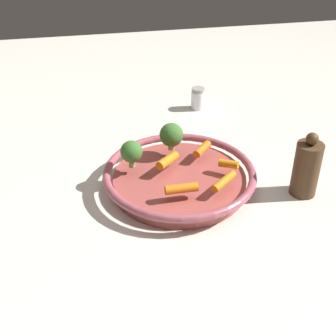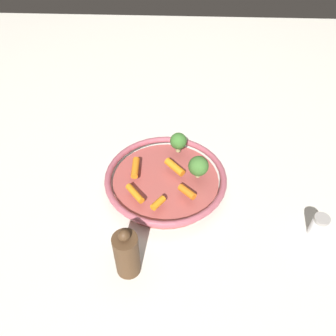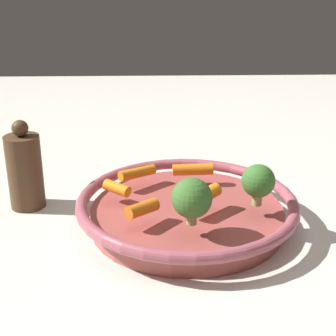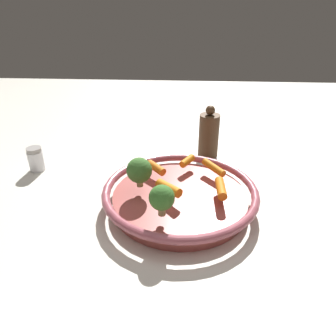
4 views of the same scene
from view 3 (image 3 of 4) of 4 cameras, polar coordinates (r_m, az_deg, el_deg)
ground_plane at (r=0.74m, az=2.17°, el=-6.55°), size 2.26×2.26×0.00m
serving_bowl at (r=0.72m, az=2.20°, el=-4.84°), size 0.32×0.32×0.05m
baby_carrot_left at (r=0.78m, az=-3.57°, el=-0.55°), size 0.06×0.05×0.02m
baby_carrot_center at (r=0.72m, az=-5.94°, el=-2.33°), size 0.04×0.04×0.02m
baby_carrot_near_rim at (r=0.79m, az=2.88°, el=-0.17°), size 0.06×0.02×0.02m
baby_carrot_right at (r=0.66m, az=-3.00°, el=-4.71°), size 0.05×0.05×0.02m
baby_carrot_back at (r=0.69m, az=4.08°, el=-3.33°), size 0.06×0.06×0.02m
broccoli_floret_edge at (r=0.69m, az=10.40°, el=-1.54°), size 0.05×0.05×0.06m
broccoli_floret_small at (r=0.62m, az=2.53°, el=-3.54°), size 0.05×0.05×0.06m
pepper_mill at (r=0.80m, az=-16.23°, el=-0.24°), size 0.05×0.05×0.14m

